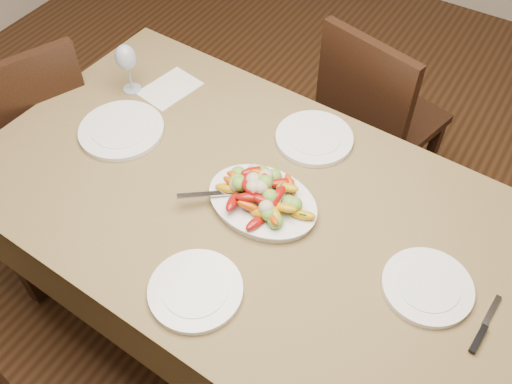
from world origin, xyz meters
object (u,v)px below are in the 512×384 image
Objects in this scene: plate_right at (427,287)px; dining_table at (256,271)px; serving_platter at (262,203)px; chair_far at (383,117)px; chair_left at (33,131)px; plate_left at (121,130)px; wine_glass at (128,67)px; plate_near at (196,290)px; plate_far at (314,138)px.

dining_table is at bearing 179.60° from plate_right.
chair_far is at bearing 85.45° from serving_platter.
chair_left is 3.26× the size of plate_left.
dining_table is 0.69m from plate_left.
chair_far is 4.64× the size of wine_glass.
serving_platter is (0.02, 0.01, 0.39)m from dining_table.
chair_left is 1.24m from plate_near.
plate_near is at bearing -86.44° from dining_table.
plate_near is 0.91m from wine_glass.
chair_far reaches higher than plate_far.
plate_far is at bearing 9.66° from wine_glass.
plate_near is (0.00, -0.36, -0.00)m from serving_platter.
plate_right is at bearing -0.40° from dining_table.
dining_table is 1.94× the size of chair_left.
dining_table is 0.52m from plate_far.
chair_left is at bearing 178.70° from plate_left.
dining_table is at bearing 93.56° from plate_near.
wine_glass is (-0.70, -0.12, 0.09)m from plate_far.
serving_platter is (1.14, -0.04, 0.30)m from chair_left.
plate_near is at bearing -89.74° from plate_far.
chair_left is 3.65× the size of plate_near.
plate_far is at bearing 128.15° from chair_left.
chair_far is 3.81× the size of plate_right.
chair_left is 1.22m from plate_far.
plate_left is at bearing 178.19° from plate_right.
plate_far is at bearing 96.68° from chair_far.
wine_glass is at bearing 140.69° from plate_near.
dining_table is at bearing -93.06° from plate_far.
serving_platter is 0.36m from plate_near.
serving_platter reaches higher than plate_left.
plate_right is at bearing 111.73° from chair_left.
chair_left is at bearing -165.22° from plate_far.
serving_platter is 1.30× the size of plate_far.
chair_far is at bearing 82.70° from plate_far.
plate_right is (0.55, -0.00, 0.39)m from dining_table.
chair_left is 3.60× the size of plate_far.
dining_table is 1.94× the size of chair_far.
plate_left is 0.25m from wine_glass.
plate_far is at bearing 89.93° from serving_platter.
plate_left is (-0.56, 0.03, 0.39)m from dining_table.
plate_left is 0.70m from plate_near.
serving_platter is 1.17× the size of plate_left.
plate_near is (0.00, -0.69, 0.00)m from plate_far.
chair_left is at bearing 177.75° from dining_table.
wine_glass is at bearing 169.41° from plate_right.
chair_far is 2.78× the size of serving_platter.
plate_far is 0.69m from plate_near.
dining_table is at bearing 111.11° from chair_left.
chair_left reaches higher than serving_platter.
plate_left is (-0.65, -0.86, 0.29)m from chair_far.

